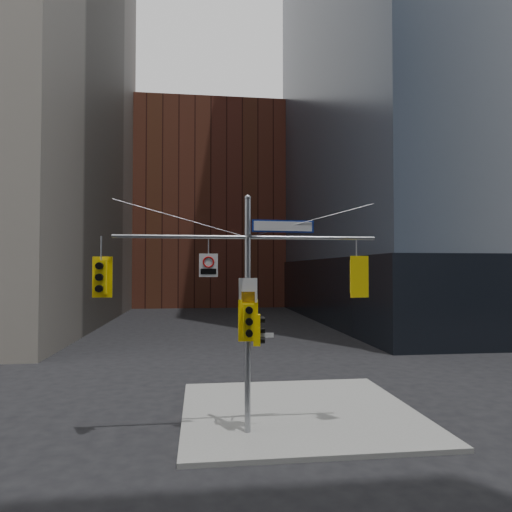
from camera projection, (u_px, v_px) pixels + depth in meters
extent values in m
plane|color=black|center=(256.00, 466.00, 11.66)|extent=(160.00, 160.00, 0.00)
cube|color=gray|center=(299.00, 411.00, 15.88)|extent=(8.00, 8.00, 0.15)
cube|color=black|center=(487.00, 289.00, 46.95)|extent=(36.40, 36.40, 6.00)
cube|color=maroon|center=(209.00, 211.00, 69.61)|extent=(26.00, 20.00, 28.00)
cylinder|color=#919399|center=(248.00, 317.00, 13.75)|extent=(0.18, 0.18, 7.20)
sphere|color=#919399|center=(248.00, 198.00, 13.86)|extent=(0.20, 0.20, 0.20)
cylinder|color=#919399|center=(181.00, 237.00, 13.58)|extent=(4.00, 0.11, 0.11)
cylinder|color=#919399|center=(312.00, 238.00, 14.07)|extent=(4.00, 0.11, 0.11)
cylinder|color=#919399|center=(249.00, 236.00, 13.48)|extent=(0.10, 0.70, 0.10)
cylinder|color=#919399|center=(181.00, 218.00, 13.59)|extent=(4.00, 0.02, 1.12)
cylinder|color=#919399|center=(312.00, 220.00, 14.09)|extent=(4.00, 0.02, 1.12)
cube|color=yellow|center=(101.00, 277.00, 13.26)|extent=(0.33, 0.24, 0.98)
cube|color=yellow|center=(102.00, 277.00, 13.43)|extent=(0.58, 0.06, 1.21)
cylinder|color=black|center=(99.00, 266.00, 13.08)|extent=(0.21, 0.16, 0.20)
cylinder|color=black|center=(100.00, 266.00, 13.16)|extent=(0.18, 0.03, 0.18)
cylinder|color=black|center=(99.00, 277.00, 13.07)|extent=(0.21, 0.16, 0.20)
cylinder|color=black|center=(100.00, 277.00, 13.15)|extent=(0.18, 0.03, 0.18)
cylinder|color=black|center=(99.00, 289.00, 13.06)|extent=(0.21, 0.16, 0.20)
cylinder|color=#0CE559|center=(100.00, 288.00, 13.14)|extent=(0.18, 0.03, 0.18)
cube|color=yellow|center=(357.00, 277.00, 14.21)|extent=(0.37, 0.29, 1.04)
cube|color=yellow|center=(359.00, 277.00, 14.04)|extent=(0.61, 0.15, 1.29)
cylinder|color=black|center=(353.00, 266.00, 14.41)|extent=(0.24, 0.19, 0.22)
cylinder|color=black|center=(355.00, 266.00, 14.34)|extent=(0.19, 0.05, 0.19)
cylinder|color=black|center=(353.00, 277.00, 14.40)|extent=(0.24, 0.19, 0.22)
cylinder|color=black|center=(355.00, 277.00, 14.33)|extent=(0.19, 0.05, 0.19)
cylinder|color=black|center=(353.00, 287.00, 14.39)|extent=(0.24, 0.19, 0.22)
cylinder|color=black|center=(355.00, 288.00, 14.32)|extent=(0.19, 0.05, 0.19)
cube|color=yellow|center=(257.00, 330.00, 13.78)|extent=(0.25, 0.33, 0.94)
cylinder|color=black|center=(263.00, 320.00, 13.79)|extent=(0.17, 0.21, 0.20)
cylinder|color=black|center=(260.00, 320.00, 13.79)|extent=(0.04, 0.17, 0.17)
cylinder|color=black|center=(263.00, 330.00, 13.78)|extent=(0.17, 0.21, 0.20)
cylinder|color=black|center=(260.00, 330.00, 13.78)|extent=(0.04, 0.17, 0.17)
cylinder|color=black|center=(263.00, 340.00, 13.77)|extent=(0.17, 0.21, 0.20)
cylinder|color=black|center=(260.00, 340.00, 13.77)|extent=(0.04, 0.17, 0.17)
cube|color=yellow|center=(249.00, 321.00, 13.47)|extent=(0.33, 0.24, 1.01)
cube|color=yellow|center=(248.00, 320.00, 13.65)|extent=(0.60, 0.05, 1.25)
cylinder|color=black|center=(249.00, 310.00, 13.29)|extent=(0.21, 0.16, 0.21)
cylinder|color=black|center=(249.00, 310.00, 13.37)|extent=(0.18, 0.02, 0.18)
cylinder|color=black|center=(249.00, 322.00, 13.28)|extent=(0.21, 0.16, 0.21)
cylinder|color=black|center=(249.00, 321.00, 13.36)|extent=(0.18, 0.02, 0.18)
cylinder|color=black|center=(249.00, 333.00, 13.27)|extent=(0.21, 0.16, 0.21)
cylinder|color=black|center=(249.00, 333.00, 13.35)|extent=(0.18, 0.02, 0.18)
cube|color=navy|center=(283.00, 226.00, 13.97)|extent=(1.95, 0.18, 0.38)
cube|color=silver|center=(283.00, 226.00, 13.95)|extent=(1.83, 0.14, 0.29)
cube|color=silver|center=(208.00, 265.00, 13.63)|extent=(0.56, 0.04, 0.70)
torus|color=#B20A0A|center=(208.00, 262.00, 13.62)|extent=(0.35, 0.05, 0.34)
cube|color=black|center=(208.00, 271.00, 13.61)|extent=(0.47, 0.02, 0.17)
cube|color=silver|center=(248.00, 290.00, 13.66)|extent=(0.56, 0.10, 0.73)
cube|color=#D88C00|center=(248.00, 297.00, 13.63)|extent=(0.40, 0.06, 0.33)
cube|color=silver|center=(262.00, 335.00, 13.79)|extent=(0.70, 0.05, 0.14)
cube|color=#145926|center=(246.00, 344.00, 14.17)|extent=(0.13, 0.79, 0.16)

